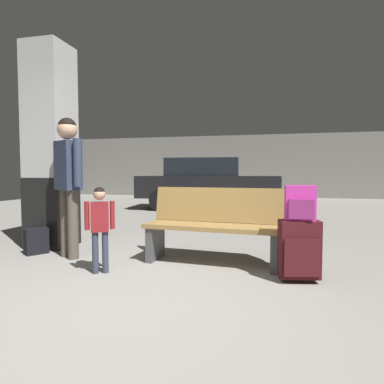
# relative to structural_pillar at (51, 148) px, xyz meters

# --- Properties ---
(ground_plane) EXTENTS (18.00, 18.00, 0.10)m
(ground_plane) POSITION_rel_structural_pillar_xyz_m (2.00, 2.13, -1.48)
(ground_plane) COLOR gray
(garage_back_wall) EXTENTS (18.00, 0.12, 2.80)m
(garage_back_wall) POSITION_rel_structural_pillar_xyz_m (2.00, 10.99, -0.03)
(garage_back_wall) COLOR slate
(garage_back_wall) RESTS_ON ground_plane
(structural_pillar) EXTENTS (0.57, 0.57, 2.89)m
(structural_pillar) POSITION_rel_structural_pillar_xyz_m (0.00, 0.00, 0.00)
(structural_pillar) COLOR black
(structural_pillar) RESTS_ON ground_plane
(bench) EXTENTS (1.64, 0.66, 0.89)m
(bench) POSITION_rel_structural_pillar_xyz_m (2.44, -0.36, -0.99)
(bench) COLOR #9E7A42
(bench) RESTS_ON ground_plane
(suitcase) EXTENTS (0.41, 0.29, 0.60)m
(suitcase) POSITION_rel_structural_pillar_xyz_m (3.37, -0.85, -1.11)
(suitcase) COLOR #471419
(suitcase) RESTS_ON ground_plane
(backpack_bright) EXTENTS (0.29, 0.20, 0.34)m
(backpack_bright) POSITION_rel_structural_pillar_xyz_m (3.37, -0.85, -0.66)
(backpack_bright) COLOR #D833A5
(backpack_bright) RESTS_ON suitcase
(child) EXTENTS (0.28, 0.18, 0.92)m
(child) POSITION_rel_structural_pillar_xyz_m (1.34, -1.04, -0.87)
(child) COLOR #33384C
(child) RESTS_ON ground_plane
(adult) EXTENTS (0.53, 0.35, 1.75)m
(adult) POSITION_rel_structural_pillar_xyz_m (0.63, -0.54, -0.35)
(adult) COLOR brown
(adult) RESTS_ON ground_plane
(backpack_dark_floor) EXTENTS (0.30, 0.32, 0.34)m
(backpack_dark_floor) POSITION_rel_structural_pillar_xyz_m (0.09, -0.47, -1.27)
(backpack_dark_floor) COLOR black
(backpack_dark_floor) RESTS_ON ground_plane
(parked_car_far) EXTENTS (4.22, 2.05, 1.51)m
(parked_car_far) POSITION_rel_structural_pillar_xyz_m (1.23, 5.60, -0.63)
(parked_car_far) COLOR black
(parked_car_far) RESTS_ON ground_plane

